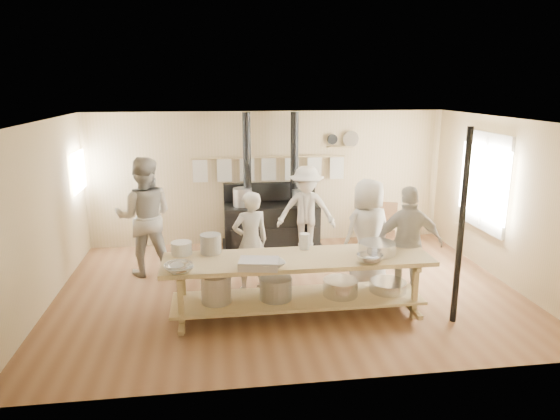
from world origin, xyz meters
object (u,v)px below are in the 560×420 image
(cook_by_window, at_px, (306,211))
(stove, at_px, (271,221))
(roasting_pan, at_px, (259,264))
(cook_right, at_px, (408,244))
(cook_center, at_px, (368,233))
(chair, at_px, (385,235))
(cook_far_left, at_px, (250,242))
(cook_left, at_px, (145,217))
(prep_table, at_px, (297,280))

(cook_by_window, bearing_deg, stove, 149.99)
(roasting_pan, bearing_deg, cook_right, 16.01)
(cook_center, relative_size, cook_right, 1.00)
(cook_by_window, height_order, chair, cook_by_window)
(cook_far_left, relative_size, cook_left, 0.79)
(stove, distance_m, cook_right, 3.20)
(cook_right, bearing_deg, cook_by_window, -57.52)
(prep_table, relative_size, cook_far_left, 2.30)
(roasting_pan, bearing_deg, cook_left, 126.71)
(stove, relative_size, chair, 2.95)
(roasting_pan, bearing_deg, cook_far_left, 90.18)
(cook_right, bearing_deg, roasting_pan, 22.27)
(cook_left, height_order, cook_center, cook_left)
(stove, distance_m, roasting_pan, 3.41)
(prep_table, xyz_separation_m, roasting_pan, (-0.55, -0.33, 0.38))
(cook_by_window, relative_size, roasting_pan, 3.38)
(stove, bearing_deg, cook_far_left, -105.16)
(prep_table, height_order, chair, chair)
(prep_table, relative_size, cook_center, 2.10)
(prep_table, relative_size, cook_right, 2.10)
(cook_far_left, bearing_deg, prep_table, 104.31)
(cook_by_window, xyz_separation_m, roasting_pan, (-1.15, -2.84, 0.07))
(cook_center, bearing_deg, cook_far_left, -19.38)
(cook_left, bearing_deg, roasting_pan, 126.22)
(cook_far_left, bearing_deg, cook_right, 148.09)
(cook_by_window, bearing_deg, roasting_pan, -101.38)
(roasting_pan, bearing_deg, cook_by_window, 68.03)
(prep_table, xyz_separation_m, cook_left, (-2.22, 1.91, 0.47))
(stove, bearing_deg, cook_left, -153.50)
(stove, xyz_separation_m, chair, (2.18, -0.36, -0.26))
(chair, bearing_deg, stove, -166.00)
(stove, distance_m, cook_by_window, 0.84)
(roasting_pan, bearing_deg, stove, 80.63)
(stove, xyz_separation_m, cook_by_window, (0.59, -0.51, 0.31))
(cook_center, bearing_deg, roasting_pan, 16.84)
(cook_center, bearing_deg, cook_left, -33.59)
(cook_center, relative_size, chair, 1.95)
(stove, distance_m, cook_far_left, 2.14)
(chair, bearing_deg, cook_right, -78.60)
(prep_table, xyz_separation_m, cook_right, (1.68, 0.31, 0.33))
(cook_far_left, relative_size, cook_center, 0.91)
(cook_right, height_order, cook_by_window, cook_right)
(cook_left, relative_size, cook_center, 1.15)
(cook_left, distance_m, cook_right, 4.22)
(prep_table, xyz_separation_m, cook_center, (1.26, 0.90, 0.34))
(prep_table, bearing_deg, cook_right, 10.45)
(stove, height_order, roasting_pan, stove)
(prep_table, distance_m, cook_left, 2.97)
(cook_left, bearing_deg, chair, -170.92)
(cook_left, distance_m, chair, 4.52)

